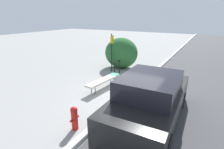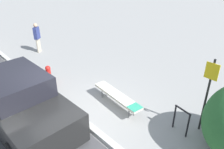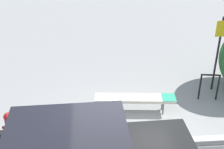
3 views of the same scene
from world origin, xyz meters
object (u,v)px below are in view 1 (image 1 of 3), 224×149
at_px(bike_rack, 117,66).
at_px(parked_car_near, 150,100).
at_px(bench, 104,80).
at_px(fire_hydrant, 74,117).
at_px(sign_post, 112,49).

relative_size(bike_rack, parked_car_near, 0.18).
height_order(bench, parked_car_near, parked_car_near).
distance_m(bench, fire_hydrant, 3.25).
bearing_deg(fire_hydrant, bench, 16.49).
relative_size(fire_hydrant, parked_car_near, 0.17).
relative_size(bike_rack, fire_hydrant, 1.08).
relative_size(bench, bike_rack, 2.65).
height_order(sign_post, fire_hydrant, sign_post).
height_order(bench, fire_hydrant, fire_hydrant).
distance_m(bench, bike_rack, 2.23).
height_order(bike_rack, sign_post, sign_post).
bearing_deg(sign_post, bike_rack, -121.81).
relative_size(bench, sign_post, 0.95).
xyz_separation_m(sign_post, fire_hydrant, (-5.63, -1.93, -0.98)).
height_order(sign_post, parked_car_near, sign_post).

